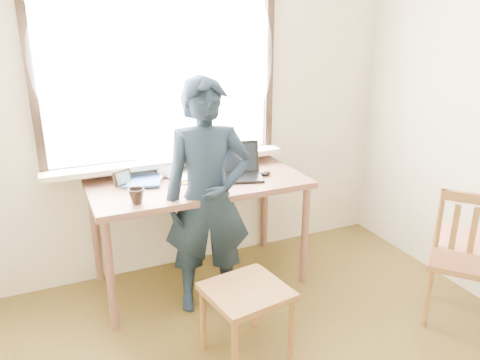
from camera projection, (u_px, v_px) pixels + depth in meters
name	position (u px, v px, depth m)	size (l,w,h in m)	color
room_shell	(314.00, 102.00, 1.95)	(3.52, 4.02, 2.61)	beige
desk	(199.00, 192.00, 3.45)	(1.57, 0.78, 0.84)	brown
laptop	(236.00, 169.00, 3.49)	(0.43, 0.38, 0.25)	black
mug_white	(165.00, 170.00, 3.50)	(0.12, 0.12, 0.09)	white
mug_dark	(137.00, 196.00, 3.00)	(0.10, 0.10, 0.10)	black
mouse	(265.00, 173.00, 3.53)	(0.09, 0.06, 0.03)	black
desk_clutter	(152.00, 180.00, 3.39)	(0.83, 0.46, 0.03)	#3156A2
book_a	(144.00, 177.00, 3.47)	(0.18, 0.25, 0.02)	white
book_b	(234.00, 164.00, 3.79)	(0.19, 0.26, 0.02)	white
picture_frame	(122.00, 179.00, 3.29)	(0.13, 0.07, 0.11)	black
work_chair	(246.00, 299.00, 2.77)	(0.51, 0.50, 0.46)	#946130
side_chair	(468.00, 252.00, 3.06)	(0.63, 0.63, 0.99)	#946130
person	(208.00, 199.00, 3.15)	(0.60, 0.39, 1.63)	black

